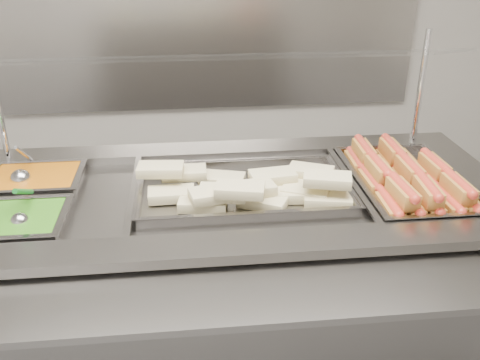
{
  "coord_description": "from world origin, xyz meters",
  "views": [
    {
      "loc": [
        -0.23,
        -1.41,
        1.83
      ],
      "look_at": [
        -0.03,
        0.31,
        1.0
      ],
      "focal_mm": 40.0,
      "sensor_mm": 36.0,
      "label": 1
    }
  ],
  "objects": [
    {
      "name": "pan_peas",
      "position": [
        -0.79,
        0.16,
        0.94
      ],
      "size": [
        0.33,
        0.26,
        0.11
      ],
      "color": "gray",
      "rests_on": "steam_counter"
    },
    {
      "name": "pan_hotdogs",
      "position": [
        0.6,
        0.31,
        0.93
      ],
      "size": [
        0.37,
        0.6,
        0.11
      ],
      "color": "gray",
      "rests_on": "steam_counter"
    },
    {
      "name": "pan_beans",
      "position": [
        -0.78,
        0.47,
        0.94
      ],
      "size": [
        0.33,
        0.26,
        0.11
      ],
      "color": "gray",
      "rests_on": "steam_counter"
    },
    {
      "name": "tortilla_wraps",
      "position": [
        0.01,
        0.27,
        0.99
      ],
      "size": [
        0.75,
        0.35,
        0.11
      ],
      "color": "#C4B583",
      "rests_on": "pan_wraps"
    },
    {
      "name": "back_panel",
      "position": [
        0.0,
        2.45,
        1.2
      ],
      "size": [
        3.0,
        0.04,
        1.2
      ],
      "primitive_type": "cube",
      "color": "#9E9994",
      "rests_on": "ground"
    },
    {
      "name": "tray_rail",
      "position": [
        -0.09,
        -0.25,
        0.93
      ],
      "size": [
        1.96,
        0.42,
        0.06
      ],
      "color": "gray",
      "rests_on": "steam_counter"
    },
    {
      "name": "serving_spoon",
      "position": [
        -0.75,
        0.15,
        0.99
      ],
      "size": [
        0.06,
        0.2,
        0.14
      ],
      "color": "silver",
      "rests_on": "pan_peas"
    },
    {
      "name": "hotdogs_in_buns",
      "position": [
        0.58,
        0.29,
        0.99
      ],
      "size": [
        0.34,
        0.57,
        0.13
      ],
      "color": "#A06921",
      "rests_on": "pan_hotdogs"
    },
    {
      "name": "steam_counter",
      "position": [
        -0.08,
        0.31,
        0.49
      ],
      "size": [
        2.06,
        0.92,
        0.98
      ],
      "color": "slate",
      "rests_on": "ground"
    },
    {
      "name": "sneeze_guard",
      "position": [
        -0.08,
        0.55,
        1.38
      ],
      "size": [
        1.8,
        0.33,
        0.48
      ],
      "color": "silver",
      "rests_on": "steam_counter"
    },
    {
      "name": "ladle",
      "position": [
        -0.83,
        0.46,
        0.99
      ],
      "size": [
        0.08,
        0.21,
        0.17
      ],
      "color": "silver",
      "rests_on": "pan_beans"
    },
    {
      "name": "pan_wraps",
      "position": [
        -0.02,
        0.31,
        0.95
      ],
      "size": [
        0.74,
        0.44,
        0.08
      ],
      "color": "gray",
      "rests_on": "steam_counter"
    }
  ]
}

